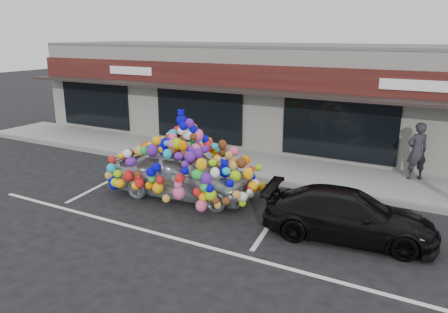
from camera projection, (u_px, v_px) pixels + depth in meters
The scene contains 10 objects.
ground at pixel (186, 199), 13.03m from camera, with size 90.00×90.00×0.00m, color black.
shop_building at pixel (290, 94), 19.54m from camera, with size 24.00×7.20×4.31m.
sidewalk at pixel (246, 163), 16.37m from camera, with size 26.00×3.00×0.15m, color gray.
kerb at pixel (227, 174), 15.11m from camera, with size 26.00×0.18×0.16m, color slate.
parking_stripe_left at pixel (111, 180), 14.69m from camera, with size 0.12×4.40×0.01m, color silver.
parking_stripe_mid at pixel (276, 215), 11.89m from camera, with size 0.12×4.40×0.01m, color silver.
lane_line at pixel (203, 246), 10.16m from camera, with size 14.00×0.12×0.01m, color silver.
toy_car at pixel (183, 167), 13.04m from camera, with size 3.12×4.78×2.68m.
black_sedan at pixel (349, 215), 10.41m from camera, with size 4.06×1.65×1.18m, color black.
pedestrian_a at pixel (417, 151), 14.11m from camera, with size 0.69×0.45×1.89m, color black.
Camera 1 is at (6.90, -10.11, 4.77)m, focal length 35.00 mm.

